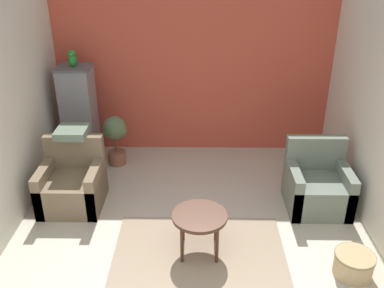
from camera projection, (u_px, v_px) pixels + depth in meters
name	position (u px, v px, depth m)	size (l,w,h in m)	color
wall_back_accent	(194.00, 67.00, 6.57)	(4.35, 0.06, 2.73)	#C64C38
wall_left	(7.00, 111.00, 4.95)	(0.06, 3.62, 2.73)	beige
wall_right	(379.00, 113.00, 4.89)	(0.06, 3.62, 2.73)	beige
area_rug	(199.00, 251.00, 4.81)	(1.91, 1.22, 0.01)	gray
coffee_table	(200.00, 219.00, 4.62)	(0.60, 0.60, 0.50)	#472819
armchair_left	(73.00, 185.00, 5.54)	(0.77, 0.75, 0.87)	#7A664C
armchair_right	(317.00, 187.00, 5.51)	(0.77, 0.75, 0.87)	slate
birdcage	(80.00, 116.00, 6.43)	(0.52, 0.52, 1.51)	#555559
parrot	(73.00, 59.00, 6.04)	(0.12, 0.21, 0.25)	#1E842D
potted_plant	(115.00, 135.00, 6.44)	(0.38, 0.35, 0.78)	brown
wicker_basket	(354.00, 264.00, 4.43)	(0.42, 0.42, 0.26)	tan
throw_pillow	(72.00, 132.00, 5.50)	(0.39, 0.39, 0.10)	slate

